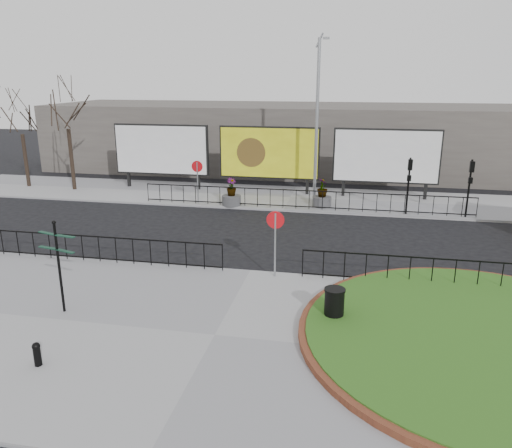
% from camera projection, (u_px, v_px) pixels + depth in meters
% --- Properties ---
extents(ground, '(90.00, 90.00, 0.00)m').
position_uv_depth(ground, '(250.00, 273.00, 18.91)').
color(ground, black).
rests_on(ground, ground).
extents(pavement_near, '(30.00, 10.00, 0.12)m').
position_uv_depth(pavement_near, '(215.00, 337.00, 14.19)').
color(pavement_near, gray).
rests_on(pavement_near, ground).
extents(pavement_far, '(44.00, 6.00, 0.12)m').
position_uv_depth(pavement_far, '(290.00, 198.00, 30.17)').
color(pavement_far, gray).
rests_on(pavement_far, ground).
extents(brick_edge, '(10.40, 10.40, 0.18)m').
position_uv_depth(brick_edge, '(488.00, 340.00, 13.71)').
color(brick_edge, brown).
rests_on(brick_edge, pavement_near).
extents(grass_lawn, '(10.00, 10.00, 0.22)m').
position_uv_depth(grass_lawn, '(488.00, 340.00, 13.70)').
color(grass_lawn, '#204E14').
rests_on(grass_lawn, pavement_near).
extents(railing_near_left, '(10.00, 0.10, 1.10)m').
position_uv_depth(railing_near_left, '(99.00, 249.00, 19.54)').
color(railing_near_left, black).
rests_on(railing_near_left, pavement_near).
extents(railing_near_right, '(9.00, 0.10, 1.10)m').
position_uv_depth(railing_near_right, '(432.00, 272.00, 17.24)').
color(railing_near_right, black).
rests_on(railing_near_right, pavement_near).
extents(railing_far, '(18.00, 0.10, 1.10)m').
position_uv_depth(railing_far, '(303.00, 199.00, 27.27)').
color(railing_far, black).
rests_on(railing_far, pavement_far).
extents(speed_sign_far, '(0.64, 0.07, 2.47)m').
position_uv_depth(speed_sign_far, '(197.00, 173.00, 28.12)').
color(speed_sign_far, gray).
rests_on(speed_sign_far, pavement_far).
extents(speed_sign_near, '(0.64, 0.07, 2.47)m').
position_uv_depth(speed_sign_near, '(275.00, 229.00, 17.80)').
color(speed_sign_near, gray).
rests_on(speed_sign_near, pavement_near).
extents(billboard_left, '(6.20, 0.31, 4.10)m').
position_uv_depth(billboard_left, '(161.00, 150.00, 31.92)').
color(billboard_left, black).
rests_on(billboard_left, pavement_far).
extents(billboard_mid, '(6.20, 0.31, 4.10)m').
position_uv_depth(billboard_mid, '(269.00, 153.00, 30.63)').
color(billboard_mid, black).
rests_on(billboard_mid, pavement_far).
extents(billboard_right, '(6.20, 0.31, 4.10)m').
position_uv_depth(billboard_right, '(386.00, 156.00, 29.34)').
color(billboard_right, black).
rests_on(billboard_right, pavement_far).
extents(lamp_post, '(0.74, 0.18, 9.23)m').
position_uv_depth(lamp_post, '(317.00, 120.00, 27.59)').
color(lamp_post, gray).
rests_on(lamp_post, pavement_far).
extents(signal_pole_a, '(0.22, 0.26, 3.00)m').
position_uv_depth(signal_pole_a, '(409.00, 177.00, 25.89)').
color(signal_pole_a, black).
rests_on(signal_pole_a, pavement_far).
extents(signal_pole_b, '(0.22, 0.26, 3.00)m').
position_uv_depth(signal_pole_b, '(470.00, 180.00, 25.34)').
color(signal_pole_b, black).
rests_on(signal_pole_b, pavement_far).
extents(tree_left, '(2.00, 2.00, 7.00)m').
position_uv_depth(tree_left, '(69.00, 135.00, 31.26)').
color(tree_left, '#2D2119').
rests_on(tree_left, pavement_far).
extents(tree_mid, '(2.00, 2.00, 6.20)m').
position_uv_depth(tree_mid, '(23.00, 139.00, 32.30)').
color(tree_mid, '#2D2119').
rests_on(tree_mid, pavement_far).
extents(building_backdrop, '(40.00, 10.00, 5.00)m').
position_uv_depth(building_backdrop, '(307.00, 138.00, 38.87)').
color(building_backdrop, '#5A554F').
rests_on(building_backdrop, ground).
extents(fingerpost_sign, '(1.38, 0.54, 2.96)m').
position_uv_depth(fingerpost_sign, '(58.00, 258.00, 15.08)').
color(fingerpost_sign, black).
rests_on(fingerpost_sign, pavement_near).
extents(bollard, '(0.21, 0.21, 0.64)m').
position_uv_depth(bollard, '(37.00, 353.00, 12.59)').
color(bollard, black).
rests_on(bollard, pavement_near).
extents(litter_bin, '(0.63, 0.63, 1.04)m').
position_uv_depth(litter_bin, '(334.00, 305.00, 14.83)').
color(litter_bin, black).
rests_on(litter_bin, pavement_near).
extents(planter_a, '(1.06, 1.06, 1.55)m').
position_uv_depth(planter_a, '(231.00, 196.00, 28.14)').
color(planter_a, '#4C4C4F').
rests_on(planter_a, pavement_far).
extents(planter_b, '(1.05, 1.05, 1.60)m').
position_uv_depth(planter_b, '(322.00, 196.00, 27.89)').
color(planter_b, '#4C4C4F').
rests_on(planter_b, pavement_far).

